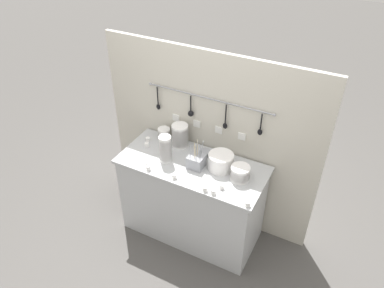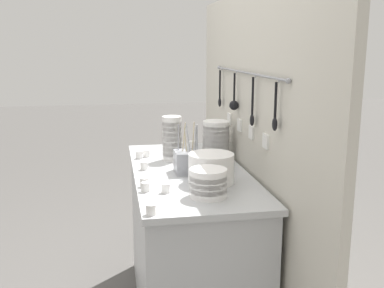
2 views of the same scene
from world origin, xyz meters
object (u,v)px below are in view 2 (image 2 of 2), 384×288
at_px(bowl_stack_nested_right, 172,138).
at_px(cup_centre, 144,166).
at_px(cup_back_right, 140,155).
at_px(cup_by_caddy, 145,187).
at_px(cup_front_right, 144,182).
at_px(bowl_stack_short_front, 216,140).
at_px(bowl_stack_wide_centre, 212,142).
at_px(cup_edge_far, 166,188).
at_px(bowl_stack_tall_left, 208,183).
at_px(cup_beside_plates, 147,153).
at_px(steel_mixing_bowl, 223,167).
at_px(plate_stack, 211,168).
at_px(cup_front_left, 151,210).
at_px(cutlery_caddy, 188,162).
at_px(cup_back_left, 192,144).
at_px(cup_edge_near, 181,146).

height_order(bowl_stack_nested_right, cup_centre, bowl_stack_nested_right).
bearing_deg(cup_centre, bowl_stack_nested_right, 136.80).
relative_size(bowl_stack_nested_right, cup_back_right, 5.94).
height_order(cup_by_caddy, cup_front_right, same).
bearing_deg(bowl_stack_short_front, bowl_stack_nested_right, -90.73).
height_order(bowl_stack_wide_centre, cup_edge_far, bowl_stack_wide_centre).
bearing_deg(bowl_stack_tall_left, cup_beside_plates, -164.79).
xyz_separation_m(bowl_stack_wide_centre, steel_mixing_bowl, (0.47, -0.04, -0.04)).
xyz_separation_m(cup_beside_plates, cup_front_right, (0.60, -0.06, 0.00)).
distance_m(cup_edge_far, cup_front_right, 0.14).
relative_size(plate_stack, cup_centre, 5.11).
xyz_separation_m(bowl_stack_nested_right, cup_by_caddy, (0.58, -0.20, -0.11)).
distance_m(bowl_stack_short_front, cup_front_right, 0.69).
height_order(bowl_stack_wide_centre, cup_by_caddy, bowl_stack_wide_centre).
height_order(bowl_stack_nested_right, cup_beside_plates, bowl_stack_nested_right).
relative_size(bowl_stack_tall_left, bowl_stack_nested_right, 0.64).
bearing_deg(cup_by_caddy, cup_beside_plates, 175.23).
bearing_deg(cup_centre, steel_mixing_bowl, 78.18).
bearing_deg(cup_front_left, cutlery_caddy, 156.96).
relative_size(cup_by_caddy, cup_back_left, 1.00).
distance_m(cup_edge_near, cup_back_right, 0.35).
relative_size(cup_by_caddy, cup_back_right, 1.00).
bearing_deg(cup_centre, cup_edge_near, 149.24).
xyz_separation_m(steel_mixing_bowl, cutlery_caddy, (0.01, -0.20, 0.04)).
height_order(bowl_stack_wide_centre, cup_back_left, bowl_stack_wide_centre).
distance_m(cup_back_left, cup_front_right, 0.89).
distance_m(bowl_stack_short_front, steel_mixing_bowl, 0.30).
height_order(cup_by_caddy, cup_back_right, same).
relative_size(steel_mixing_bowl, cup_front_right, 2.44).
distance_m(bowl_stack_tall_left, plate_stack, 0.22).
height_order(bowl_stack_short_front, cup_edge_far, bowl_stack_short_front).
bearing_deg(cup_beside_plates, cup_edge_near, 125.56).
relative_size(bowl_stack_tall_left, cup_by_caddy, 3.79).
xyz_separation_m(cutlery_caddy, cup_beside_plates, (-0.39, -0.19, -0.04)).
height_order(bowl_stack_tall_left, cup_front_right, bowl_stack_tall_left).
distance_m(bowl_stack_wide_centre, cup_back_left, 0.17).
bearing_deg(steel_mixing_bowl, cup_back_right, -128.78).
xyz_separation_m(steel_mixing_bowl, cup_back_right, (-0.35, -0.44, 0.00)).
bearing_deg(cup_back_right, cutlery_caddy, 33.72).
relative_size(bowl_stack_wide_centre, cup_centre, 2.75).
bearing_deg(bowl_stack_nested_right, bowl_stack_wide_centre, 123.39).
distance_m(bowl_stack_wide_centre, plate_stack, 0.70).
relative_size(steel_mixing_bowl, cup_back_left, 2.44).
bearing_deg(cup_edge_near, cup_front_left, -14.50).
xyz_separation_m(bowl_stack_nested_right, cup_back_right, (-0.07, -0.19, -0.11)).
xyz_separation_m(cup_edge_far, cup_back_left, (-0.92, 0.28, 0.00)).
xyz_separation_m(cutlery_caddy, cup_edge_near, (-0.56, 0.05, -0.04)).
xyz_separation_m(bowl_stack_wide_centre, bowl_stack_nested_right, (0.19, -0.29, 0.07)).
xyz_separation_m(cup_front_left, cup_back_left, (-1.19, 0.38, 0.00)).
bearing_deg(bowl_stack_nested_right, cutlery_caddy, 9.36).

